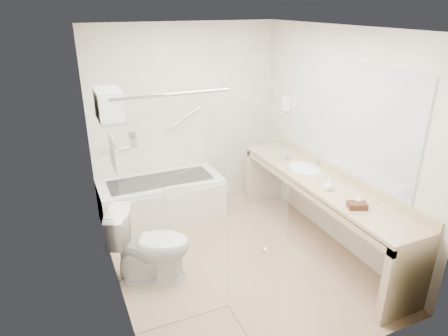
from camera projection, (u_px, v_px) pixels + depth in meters
name	position (u px, v px, depth m)	size (l,w,h in m)	color
floor	(234.00, 257.00, 4.60)	(3.20, 3.20, 0.00)	#9B7D5F
ceiling	(237.00, 28.00, 3.64)	(2.60, 3.20, 0.10)	silver
wall_back	(186.00, 118.00, 5.47)	(2.60, 0.10, 2.50)	silver
wall_front	(334.00, 231.00, 2.77)	(2.60, 0.10, 2.50)	silver
wall_left	(107.00, 176.00, 3.64)	(0.10, 3.20, 2.50)	silver
wall_right	(337.00, 140.00, 4.60)	(0.10, 3.20, 2.50)	silver
bathtub	(162.00, 199.00, 5.36)	(1.60, 0.73, 0.59)	silver
grab_bar_short	(118.00, 149.00, 5.20)	(0.03, 0.03, 0.40)	silver
grab_bar_long	(183.00, 119.00, 5.42)	(0.03, 0.03, 0.60)	silver
shower_enclosure	(214.00, 227.00, 3.17)	(0.96, 0.91, 2.11)	silver
towel_shelf	(109.00, 112.00, 3.79)	(0.24, 0.55, 0.81)	silver
vanity_counter	(321.00, 197.00, 4.61)	(0.55, 2.70, 0.95)	tan
sink	(304.00, 170.00, 4.89)	(0.40, 0.52, 0.14)	silver
faucet	(315.00, 160.00, 4.90)	(0.03, 0.03, 0.14)	silver
mirror	(348.00, 118.00, 4.36)	(0.02, 2.00, 1.20)	silver
hairdryer_unit	(286.00, 104.00, 5.40)	(0.08, 0.10, 0.18)	white
toilet	(151.00, 245.00, 4.12)	(0.46, 0.82, 0.80)	silver
amenity_basket	(357.00, 205.00, 3.90)	(0.18, 0.12, 0.06)	#4A2C1A
soap_bottle_a	(358.00, 203.00, 3.95)	(0.06, 0.13, 0.06)	white
soap_bottle_b	(329.00, 186.00, 4.27)	(0.10, 0.12, 0.10)	white
water_bottle_left	(281.00, 152.00, 5.13)	(0.06, 0.06, 0.19)	silver
water_bottle_mid	(287.00, 154.00, 5.10)	(0.05, 0.05, 0.17)	silver
water_bottle_right	(270.00, 142.00, 5.47)	(0.06, 0.06, 0.21)	silver
drinking_glass_near	(270.00, 154.00, 5.18)	(0.06, 0.06, 0.08)	silver
drinking_glass_far	(288.00, 156.00, 5.10)	(0.07, 0.07, 0.09)	silver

